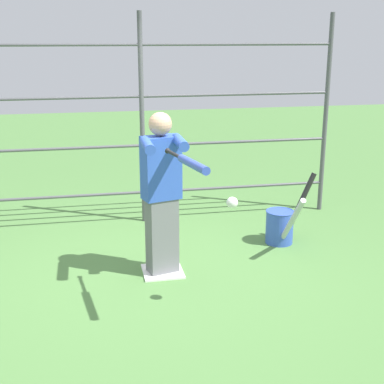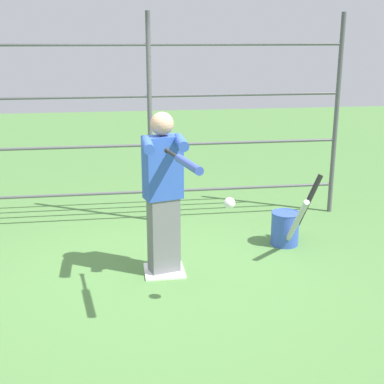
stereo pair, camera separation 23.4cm
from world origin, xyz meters
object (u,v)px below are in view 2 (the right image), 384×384
batter (163,189)px  baseball_bat_swinging (185,162)px  bat_bucket (287,226)px  softball_in_flight (229,203)px

batter → baseball_bat_swinging: batter is taller
bat_bucket → softball_in_flight: bearing=54.6°
baseball_bat_swinging → bat_bucket: bearing=-132.5°
baseball_bat_swinging → bat_bucket: size_ratio=1.10×
softball_in_flight → bat_bucket: 1.86m
bat_bucket → baseball_bat_swinging: bearing=47.5°
baseball_bat_swinging → softball_in_flight: 0.54m
baseball_bat_swinging → softball_in_flight: size_ratio=9.49×
softball_in_flight → bat_bucket: (-0.99, -1.39, -0.76)m
batter → bat_bucket: bearing=-160.0°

